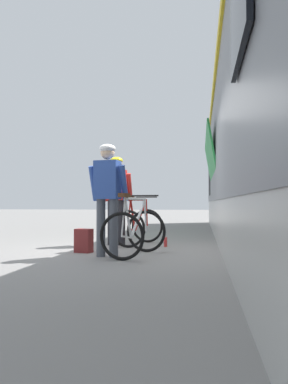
{
  "coord_description": "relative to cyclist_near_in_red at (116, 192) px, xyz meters",
  "views": [
    {
      "loc": [
        1.22,
        -6.42,
        0.84
      ],
      "look_at": [
        0.13,
        0.69,
        1.05
      ],
      "focal_mm": 35.14,
      "sensor_mm": 36.0,
      "label": 1
    }
  ],
  "objects": [
    {
      "name": "water_bottle_near_the_bikes",
      "position": [
        0.99,
        -0.12,
        -0.96
      ],
      "size": [
        0.06,
        0.06,
        0.18
      ],
      "primitive_type": "cylinder",
      "color": "red",
      "rests_on": "ground"
    },
    {
      "name": "bicycle_near_red",
      "position": [
        0.42,
        0.08,
        -0.65
      ],
      "size": [
        0.93,
        1.2,
        0.99
      ],
      "color": "black",
      "rests_on": "ground"
    },
    {
      "name": "cyclist_far_in_blue",
      "position": [
        0.23,
        -1.62,
        0.0
      ],
      "size": [
        0.65,
        0.38,
        1.76
      ],
      "color": "#4C515B",
      "rests_on": "ground"
    },
    {
      "name": "cyclist_near_in_red",
      "position": [
        0.0,
        0.0,
        0.0
      ],
      "size": [
        0.63,
        0.34,
        1.76
      ],
      "color": "#232328",
      "rests_on": "ground"
    },
    {
      "name": "backpack_on_platform",
      "position": [
        -0.3,
        -1.17,
        -0.85
      ],
      "size": [
        0.31,
        0.24,
        0.4
      ],
      "primitive_type": "cube",
      "rotation": [
        0.0,
        0.0,
        -0.24
      ],
      "color": "maroon",
      "rests_on": "ground"
    },
    {
      "name": "bicycle_far_white",
      "position": [
        0.63,
        -1.46,
        -0.65
      ],
      "size": [
        0.92,
        1.19,
        0.99
      ],
      "color": "black",
      "rests_on": "ground"
    },
    {
      "name": "ground_plane",
      "position": [
        0.46,
        -0.9,
        -1.05
      ],
      "size": [
        80.0,
        80.0,
        0.0
      ],
      "primitive_type": "plane",
      "color": "gray"
    }
  ]
}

